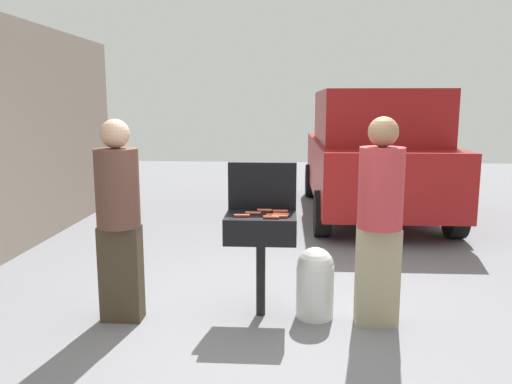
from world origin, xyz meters
The scene contains 15 objects.
ground_plane centered at (0.00, 0.00, 0.00)m, with size 24.00×24.00×0.00m, color slate.
bbq_grill centered at (-0.10, 0.10, 0.75)m, with size 0.60×0.44×0.89m.
grill_lid_open centered at (-0.10, 0.32, 1.10)m, with size 0.60×0.05×0.42m, color black.
hot_dog_0 centered at (0.06, 0.20, 0.90)m, with size 0.03×0.03×0.13m, color #AD4228.
hot_dog_1 centered at (-0.01, -0.05, 0.90)m, with size 0.03×0.03×0.13m, color #AD4228.
hot_dog_2 centered at (-0.07, 0.23, 0.90)m, with size 0.03×0.03×0.13m, color #B74C33.
hot_dog_3 centered at (0.07, 0.07, 0.90)m, with size 0.03×0.03×0.13m, color #C6593D.
hot_dog_4 centered at (-0.25, 0.00, 0.90)m, with size 0.03×0.03×0.13m, color #AD4228.
hot_dog_5 centered at (-0.17, 0.11, 0.90)m, with size 0.03×0.03×0.13m, color #B74C33.
hot_dog_6 centered at (0.01, 0.04, 0.90)m, with size 0.03×0.03×0.13m, color #B74C33.
hot_dog_7 centered at (0.06, -0.01, 0.90)m, with size 0.03×0.03×0.13m, color #AD4228.
propane_tank centered at (0.37, 0.08, 0.32)m, with size 0.32×0.32×0.62m.
person_left centered at (-1.27, -0.07, 0.92)m, with size 0.36×0.36×1.70m.
person_right centered at (0.87, -0.03, 0.93)m, with size 0.36×0.36×1.72m.
parked_minivan centered at (1.50, 4.33, 1.03)m, with size 2.05×4.41×2.02m.
Camera 1 is at (0.12, -4.12, 1.82)m, focal length 35.93 mm.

